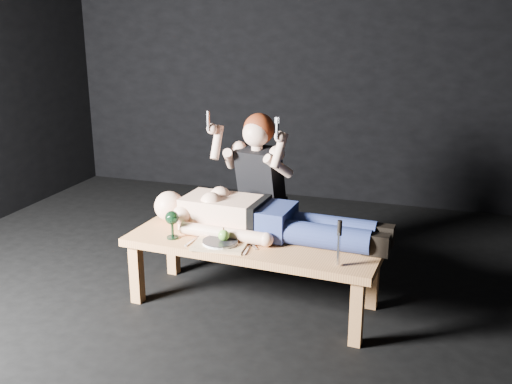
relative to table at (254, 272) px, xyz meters
The scene contains 13 objects.
ground 0.35m from the table, 163.97° to the right, with size 5.00×5.00×0.00m, color black.
back_wall 2.75m from the table, 95.94° to the left, with size 5.00×5.00×0.00m, color black.
table is the anchor object (origin of this frame).
lying_man 0.38m from the table, 64.01° to the left, with size 1.60×0.49×0.26m, color beige, non-canonical shape.
kneeling_woman 0.69m from the table, 100.01° to the left, with size 0.64×0.72×1.20m, color black, non-canonical shape.
serving_tray 0.33m from the table, 133.92° to the right, with size 0.32×0.23×0.02m, color tan.
plate 0.34m from the table, 133.92° to the right, with size 0.21×0.21×0.02m, color white.
apple 0.36m from the table, 131.87° to the right, with size 0.07×0.07×0.07m, color #68AF33.
goblet 0.60m from the table, 164.93° to the right, with size 0.09×0.09×0.18m, color black, non-canonical shape.
fork_flat 0.45m from the table, 156.46° to the right, with size 0.02×0.17×0.01m, color #B2B2B7.
knife_flat 0.29m from the table, 84.62° to the right, with size 0.02×0.17×0.01m, color #B2B2B7.
spoon_flat 0.24m from the table, 76.85° to the right, with size 0.02×0.17×0.01m, color #B2B2B7.
carving_knife 0.72m from the table, 21.45° to the right, with size 0.03×0.04×0.27m, color #B2B2B7, non-canonical shape.
Camera 1 is at (1.35, -3.21, 1.82)m, focal length 41.40 mm.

